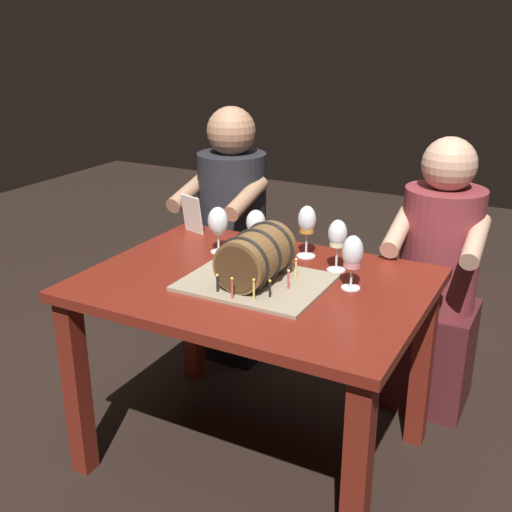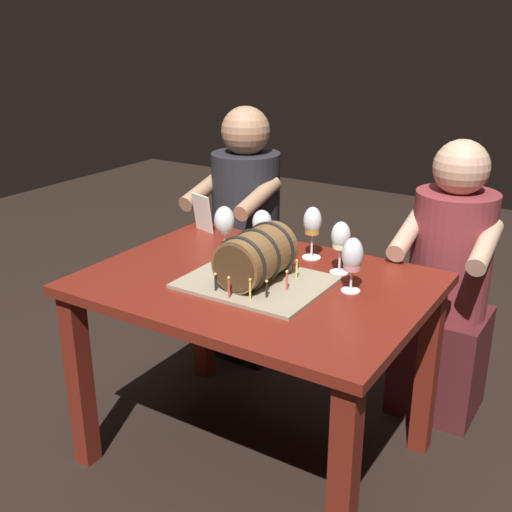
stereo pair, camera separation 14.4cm
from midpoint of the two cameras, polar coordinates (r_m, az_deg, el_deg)
name	(u,v)px [view 1 (the left image)]	position (r m, az deg, el deg)	size (l,w,h in m)	color
ground_plane	(255,453)	(2.51, -1.78, -17.53)	(8.00, 8.00, 0.00)	black
dining_table	(255,311)	(2.19, -1.95, -5.03)	(1.15, 0.86, 0.72)	maroon
barrel_cake	(256,261)	(2.08, -1.99, -0.47)	(0.47, 0.38, 0.19)	gray
wine_glass_red	(256,224)	(2.36, -1.76, 2.87)	(0.07, 0.07, 0.17)	white
wine_glass_empty	(218,222)	(2.36, -5.23, 3.09)	(0.08, 0.08, 0.18)	white
wine_glass_rose	(353,255)	(2.04, 6.80, 0.10)	(0.07, 0.07, 0.18)	white
wine_glass_amber	(307,223)	(2.31, 2.88, 3.05)	(0.07, 0.07, 0.20)	white
wine_glass_white	(338,236)	(2.18, 5.58, 1.78)	(0.07, 0.07, 0.19)	white
menu_card	(192,214)	(2.62, -7.42, 3.77)	(0.11, 0.01, 0.16)	silver
person_seated_left	(232,246)	(2.97, -3.55, 0.87)	(0.36, 0.46, 1.20)	black
person_seated_right	(435,290)	(2.64, 14.55, -3.06)	(0.37, 0.46, 1.14)	#4C1B1E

